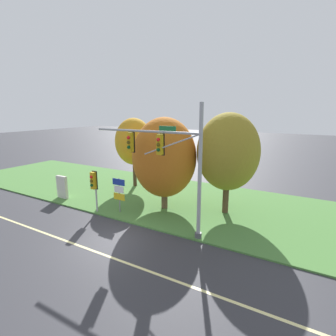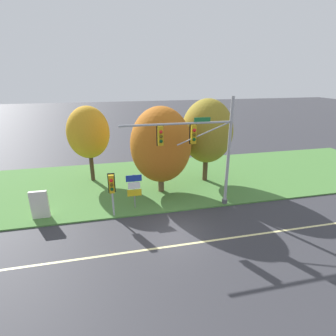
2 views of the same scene
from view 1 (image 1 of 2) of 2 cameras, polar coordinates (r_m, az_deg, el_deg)
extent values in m
plane|color=#333338|center=(15.99, -12.86, -15.27)|extent=(160.00, 160.00, 0.00)
cube|color=beige|center=(15.25, -16.06, -16.90)|extent=(36.00, 0.16, 0.01)
cube|color=#477A38|center=(22.16, 1.84, -6.75)|extent=(48.00, 11.50, 0.10)
cylinder|color=#9EA0A5|center=(14.55, 6.94, -1.21)|extent=(0.22, 0.22, 7.68)
cylinder|color=#4C4C51|center=(15.83, 6.57, -14.29)|extent=(0.40, 0.40, 0.30)
cylinder|color=#9EA0A5|center=(15.98, -5.18, 7.99)|extent=(7.36, 0.14, 0.14)
cylinder|color=#9EA0A5|center=(15.07, 0.63, 5.09)|extent=(3.71, 0.08, 1.47)
cube|color=gold|center=(15.46, -1.79, 5.16)|extent=(0.34, 0.28, 1.22)
cube|color=black|center=(15.59, -1.48, 5.23)|extent=(0.46, 0.04, 1.34)
sphere|color=red|center=(15.27, -2.16, 6.20)|extent=(0.22, 0.22, 0.22)
sphere|color=#51420C|center=(15.31, -2.15, 5.09)|extent=(0.22, 0.22, 0.22)
sphere|color=#0C4219|center=(15.35, -2.14, 3.97)|extent=(0.22, 0.22, 0.22)
cube|color=gold|center=(16.71, -8.21, 5.60)|extent=(0.34, 0.28, 1.22)
cube|color=black|center=(16.83, -7.87, 5.66)|extent=(0.46, 0.04, 1.34)
sphere|color=red|center=(16.53, -8.62, 6.56)|extent=(0.22, 0.22, 0.22)
sphere|color=#51420C|center=(16.57, -8.59, 5.53)|extent=(0.22, 0.22, 0.22)
sphere|color=#0C4219|center=(16.61, -8.56, 4.50)|extent=(0.22, 0.22, 0.22)
cube|color=#196B33|center=(15.04, -0.13, 8.60)|extent=(1.10, 0.04, 0.28)
cylinder|color=#9EA0A5|center=(19.66, -15.38, -5.08)|extent=(0.12, 0.12, 2.94)
cube|color=gold|center=(19.28, -15.95, -2.65)|extent=(0.34, 0.28, 1.22)
cube|color=black|center=(19.38, -15.62, -2.54)|extent=(0.46, 0.04, 1.34)
sphere|color=red|center=(19.08, -16.39, -1.89)|extent=(0.22, 0.22, 0.22)
sphere|color=#51420C|center=(19.16, -16.34, -2.76)|extent=(0.22, 0.22, 0.22)
sphere|color=#0C4219|center=(19.24, -16.28, -3.62)|extent=(0.22, 0.22, 0.22)
cylinder|color=slate|center=(19.26, -10.54, -5.84)|extent=(0.08, 0.08, 2.53)
cube|color=#193399|center=(18.96, -10.72, -3.03)|extent=(1.09, 0.03, 0.46)
cube|color=white|center=(19.11, -10.65, -4.59)|extent=(0.84, 0.03, 0.50)
cube|color=gold|center=(19.28, -10.58, -6.16)|extent=(1.00, 0.03, 0.49)
cylinder|color=#423021|center=(25.53, -7.28, -0.19)|extent=(0.35, 0.35, 3.36)
ellipsoid|color=#C68C1E|center=(25.08, -7.45, 5.73)|extent=(3.54, 3.54, 4.42)
cylinder|color=brown|center=(19.75, -0.77, -5.09)|extent=(0.47, 0.47, 2.58)
ellipsoid|color=#B76019|center=(19.12, -0.79, 2.29)|extent=(4.68, 4.68, 5.85)
cylinder|color=#4C3823|center=(19.24, 12.51, -4.84)|extent=(0.43, 0.43, 3.24)
ellipsoid|color=olive|center=(18.61, 12.92, 3.45)|extent=(4.32, 4.32, 5.40)
cube|color=beige|center=(23.71, -22.06, -3.86)|extent=(1.10, 0.24, 1.90)
cube|color=#4C4C51|center=(24.27, -22.47, -5.74)|extent=(0.10, 0.20, 0.10)
cube|color=#4C4C51|center=(23.66, -21.27, -6.11)|extent=(0.10, 0.20, 0.10)
camera|label=2|loc=(13.83, -74.33, 10.88)|focal=28.00mm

